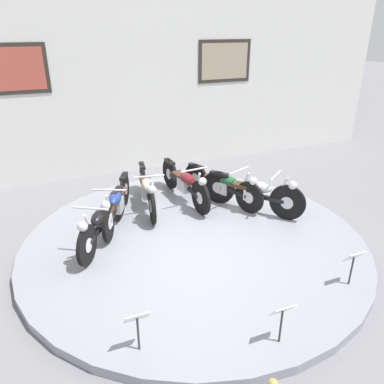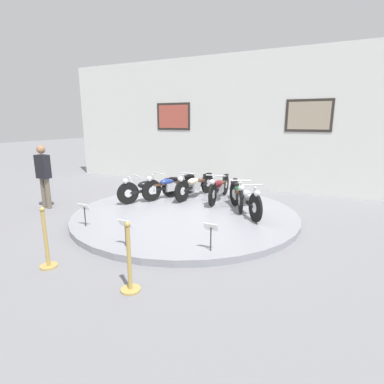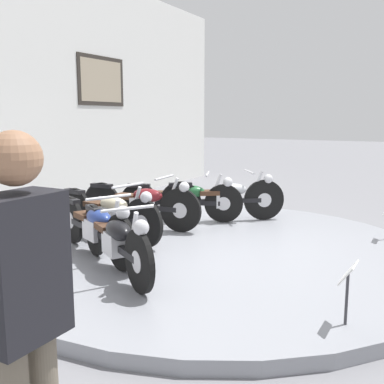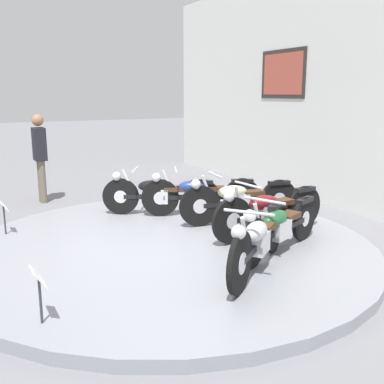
{
  "view_description": "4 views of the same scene",
  "coord_description": "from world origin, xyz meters",
  "px_view_note": "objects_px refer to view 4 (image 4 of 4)",
  "views": [
    {
      "loc": [
        -2.07,
        -4.88,
        3.31
      ],
      "look_at": [
        0.07,
        0.26,
        0.82
      ],
      "focal_mm": 35.0,
      "sensor_mm": 36.0,
      "label": 1
    },
    {
      "loc": [
        3.24,
        -6.43,
        2.33
      ],
      "look_at": [
        -0.02,
        0.41,
        0.53
      ],
      "focal_mm": 28.0,
      "sensor_mm": 36.0,
      "label": 2
    },
    {
      "loc": [
        -4.98,
        -2.48,
        1.77
      ],
      "look_at": [
        0.03,
        0.31,
        0.81
      ],
      "focal_mm": 42.0,
      "sensor_mm": 36.0,
      "label": 3
    },
    {
      "loc": [
        5.26,
        -2.44,
        2.11
      ],
      "look_at": [
        -0.1,
        0.4,
        0.77
      ],
      "focal_mm": 42.0,
      "sensor_mm": 36.0,
      "label": 4
    }
  ],
  "objects_px": {
    "info_placard_front_right": "(39,284)",
    "visitor_standing": "(40,153)",
    "motorcycle_maroon": "(268,209)",
    "info_placard_front_left": "(4,209)",
    "motorcycle_silver": "(258,239)",
    "motorcycle_green": "(279,225)",
    "motorcycle_black": "(158,193)",
    "motorcycle_cream": "(238,199)",
    "motorcycle_blue": "(199,193)"
  },
  "relations": [
    {
      "from": "info_placard_front_right",
      "to": "visitor_standing",
      "type": "relative_size",
      "value": 0.3
    },
    {
      "from": "motorcycle_maroon",
      "to": "info_placard_front_left",
      "type": "relative_size",
      "value": 3.88
    },
    {
      "from": "motorcycle_maroon",
      "to": "info_placard_front_right",
      "type": "height_order",
      "value": "motorcycle_maroon"
    },
    {
      "from": "motorcycle_maroon",
      "to": "motorcycle_silver",
      "type": "xyz_separation_m",
      "value": [
        1.0,
        -0.9,
        0.0
      ]
    },
    {
      "from": "info_placard_front_left",
      "to": "motorcycle_green",
      "type": "bearing_deg",
      "value": 49.84
    },
    {
      "from": "info_placard_front_right",
      "to": "visitor_standing",
      "type": "height_order",
      "value": "visitor_standing"
    },
    {
      "from": "info_placard_front_left",
      "to": "visitor_standing",
      "type": "distance_m",
      "value": 2.54
    },
    {
      "from": "motorcycle_black",
      "to": "motorcycle_cream",
      "type": "distance_m",
      "value": 1.34
    },
    {
      "from": "motorcycle_maroon",
      "to": "visitor_standing",
      "type": "relative_size",
      "value": 1.15
    },
    {
      "from": "motorcycle_cream",
      "to": "motorcycle_maroon",
      "type": "xyz_separation_m",
      "value": [
        0.76,
        -0.0,
        0.0
      ]
    },
    {
      "from": "motorcycle_black",
      "to": "info_placard_front_left",
      "type": "xyz_separation_m",
      "value": [
        -0.07,
        -2.37,
        -0.0
      ]
    },
    {
      "from": "motorcycle_black",
      "to": "motorcycle_green",
      "type": "distance_m",
      "value": 2.47
    },
    {
      "from": "motorcycle_maroon",
      "to": "motorcycle_green",
      "type": "distance_m",
      "value": 0.73
    },
    {
      "from": "visitor_standing",
      "to": "motorcycle_cream",
      "type": "bearing_deg",
      "value": 34.78
    },
    {
      "from": "motorcycle_black",
      "to": "motorcycle_green",
      "type": "height_order",
      "value": "same"
    },
    {
      "from": "info_placard_front_left",
      "to": "visitor_standing",
      "type": "xyz_separation_m",
      "value": [
        -2.32,
        0.92,
        0.48
      ]
    },
    {
      "from": "visitor_standing",
      "to": "motorcycle_green",
      "type": "bearing_deg",
      "value": 22.77
    },
    {
      "from": "motorcycle_blue",
      "to": "motorcycle_maroon",
      "type": "height_order",
      "value": "motorcycle_maroon"
    },
    {
      "from": "info_placard_front_left",
      "to": "info_placard_front_right",
      "type": "relative_size",
      "value": 1.0
    },
    {
      "from": "motorcycle_black",
      "to": "info_placard_front_left",
      "type": "relative_size",
      "value": 3.32
    },
    {
      "from": "motorcycle_cream",
      "to": "motorcycle_maroon",
      "type": "bearing_deg",
      "value": -0.0
    },
    {
      "from": "motorcycle_cream",
      "to": "motorcycle_green",
      "type": "relative_size",
      "value": 1.08
    },
    {
      "from": "motorcycle_cream",
      "to": "motorcycle_maroon",
      "type": "height_order",
      "value": "motorcycle_maroon"
    },
    {
      "from": "motorcycle_blue",
      "to": "motorcycle_silver",
      "type": "xyz_separation_m",
      "value": [
        2.41,
        -0.57,
        0.01
      ]
    },
    {
      "from": "visitor_standing",
      "to": "info_placard_front_left",
      "type": "bearing_deg",
      "value": -21.69
    },
    {
      "from": "motorcycle_green",
      "to": "info_placard_front_left",
      "type": "relative_size",
      "value": 3.56
    },
    {
      "from": "motorcycle_blue",
      "to": "visitor_standing",
      "type": "xyz_separation_m",
      "value": [
        -2.73,
        -2.02,
        0.47
      ]
    },
    {
      "from": "info_placard_front_left",
      "to": "info_placard_front_right",
      "type": "bearing_deg",
      "value": 0.0
    },
    {
      "from": "motorcycle_black",
      "to": "info_placard_front_right",
      "type": "distance_m",
      "value": 3.68
    },
    {
      "from": "motorcycle_maroon",
      "to": "motorcycle_silver",
      "type": "height_order",
      "value": "motorcycle_silver"
    },
    {
      "from": "motorcycle_black",
      "to": "motorcycle_blue",
      "type": "height_order",
      "value": "motorcycle_blue"
    },
    {
      "from": "motorcycle_green",
      "to": "info_placard_front_right",
      "type": "relative_size",
      "value": 3.56
    },
    {
      "from": "motorcycle_black",
      "to": "info_placard_front_right",
      "type": "relative_size",
      "value": 3.32
    },
    {
      "from": "motorcycle_black",
      "to": "info_placard_front_left",
      "type": "bearing_deg",
      "value": -91.73
    },
    {
      "from": "motorcycle_silver",
      "to": "info_placard_front_right",
      "type": "height_order",
      "value": "motorcycle_silver"
    },
    {
      "from": "motorcycle_maroon",
      "to": "info_placard_front_left",
      "type": "xyz_separation_m",
      "value": [
        -1.83,
        -3.27,
        -0.02
      ]
    },
    {
      "from": "motorcycle_black",
      "to": "visitor_standing",
      "type": "xyz_separation_m",
      "value": [
        -2.39,
        -1.45,
        0.47
      ]
    },
    {
      "from": "motorcycle_green",
      "to": "motorcycle_maroon",
      "type": "bearing_deg",
      "value": 152.83
    },
    {
      "from": "motorcycle_silver",
      "to": "visitor_standing",
      "type": "height_order",
      "value": "visitor_standing"
    },
    {
      "from": "motorcycle_cream",
      "to": "visitor_standing",
      "type": "height_order",
      "value": "visitor_standing"
    },
    {
      "from": "motorcycle_blue",
      "to": "motorcycle_maroon",
      "type": "relative_size",
      "value": 0.91
    },
    {
      "from": "motorcycle_cream",
      "to": "info_placard_front_right",
      "type": "relative_size",
      "value": 3.84
    },
    {
      "from": "motorcycle_cream",
      "to": "info_placard_front_right",
      "type": "distance_m",
      "value": 3.75
    },
    {
      "from": "motorcycle_blue",
      "to": "info_placard_front_left",
      "type": "distance_m",
      "value": 2.97
    },
    {
      "from": "motorcycle_silver",
      "to": "visitor_standing",
      "type": "xyz_separation_m",
      "value": [
        -5.14,
        -1.45,
        0.46
      ]
    },
    {
      "from": "motorcycle_silver",
      "to": "motorcycle_cream",
      "type": "bearing_deg",
      "value": 152.91
    },
    {
      "from": "motorcycle_blue",
      "to": "motorcycle_silver",
      "type": "bearing_deg",
      "value": -13.2
    },
    {
      "from": "info_placard_front_right",
      "to": "info_placard_front_left",
      "type": "bearing_deg",
      "value": 180.0
    },
    {
      "from": "motorcycle_maroon",
      "to": "visitor_standing",
      "type": "xyz_separation_m",
      "value": [
        -4.15,
        -2.35,
        0.46
      ]
    },
    {
      "from": "motorcycle_black",
      "to": "motorcycle_maroon",
      "type": "distance_m",
      "value": 1.97
    }
  ]
}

